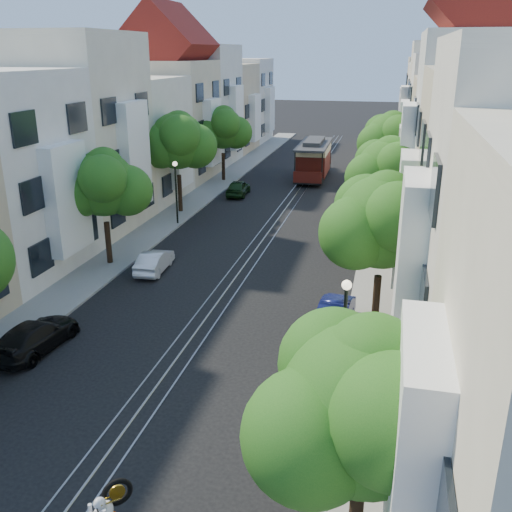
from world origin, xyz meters
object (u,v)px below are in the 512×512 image
Objects in this scene: tree_e_d at (391,140)px; lamp_west at (176,183)px; parked_car_e_far at (361,211)px; parked_car_w_mid at (154,261)px; parked_car_w_far at (238,188)px; tree_w_d at (223,129)px; tree_e_b at (384,224)px; tree_w_c at (178,142)px; cable_car at (314,157)px; lamp_east at (345,322)px; parked_car_w_near at (35,336)px; parked_car_e_mid at (333,316)px; tree_e_a at (367,412)px; tree_e_c at (388,172)px; tree_w_b at (104,186)px.

tree_e_d reaches higher than lamp_west.
parked_car_e_far reaches higher than parked_car_w_mid.
tree_w_d is at bearing -64.70° from parked_car_w_far.
tree_e_d is (0.00, 22.00, 0.13)m from tree_e_b.
tree_w_d is at bearing 90.00° from tree_w_c.
parked_car_w_mid is at bearing -101.95° from cable_car.
lamp_east reaches higher than parked_car_e_far.
tree_w_d is (-14.40, 27.00, -0.13)m from tree_e_b.
cable_car is 25.88m from parked_car_w_mid.
lamp_west is at bearing -83.03° from parked_car_w_near.
cable_car is 9.50m from parked_car_w_far.
parked_car_e_far is at bearing 95.61° from parked_car_e_mid.
parked_car_e_mid is at bearing -51.56° from tree_w_c.
tree_e_d is 12.48m from parked_car_w_far.
tree_e_b is at bearing -43.85° from lamp_west.
tree_w_c is 1.72× the size of parked_car_w_near.
tree_e_b reaches higher than parked_car_w_far.
tree_e_a is 23.00m from tree_e_c.
tree_w_b is at bearing 143.42° from lamp_east.
parked_car_e_far is at bearing -37.59° from tree_w_d.
tree_e_d reaches higher than parked_car_w_mid.
tree_e_c is 15.60m from tree_w_b.
lamp_west is at bearing -112.86° from cable_car.
tree_e_d is 1.66× the size of parked_car_w_near.
tree_e_b is at bearing 4.11° from parked_car_e_mid.
lamp_east is at bearing 109.08° from parked_car_w_far.
cable_car reaches higher than parked_car_w_far.
tree_e_b is at bearing -90.00° from tree_e_c.
parked_car_e_far is (-1.66, 17.19, -4.14)m from tree_e_b.
lamp_west is 17.69m from parked_car_e_mid.
parked_car_w_far reaches higher than parked_car_e_far.
tree_w_d is 6.91m from parked_car_w_far.
tree_w_c reaches higher than lamp_west.
tree_e_c is (-0.00, 11.00, -0.13)m from tree_e_b.
parked_car_w_near is at bearing -85.54° from tree_w_c.
tree_w_b is at bearing 130.27° from tree_e_a.
tree_w_d is (-14.40, 39.00, 0.20)m from tree_e_a.
cable_car is (-6.76, 41.99, -2.48)m from tree_e_a.
tree_w_c is (-14.40, 28.00, 0.67)m from tree_e_a.
tree_w_b is at bearing -90.00° from tree_w_c.
tree_w_b is (-14.40, 17.00, 0.00)m from tree_e_a.
tree_w_b is at bearing 164.54° from parked_car_e_mid.
parked_car_w_mid is (2.74, -11.38, -4.51)m from tree_w_c.
parked_car_w_far is at bearing 120.38° from parked_car_e_mid.
parked_car_w_far is (1.07, 26.39, 0.03)m from parked_car_w_near.
tree_e_a is 0.74× the size of cable_car.
tree_w_c reaches higher than tree_e_c.
tree_w_b reaches higher than lamp_west.
tree_e_c reaches higher than tree_e_a.
lamp_west is at bearing -146.50° from tree_e_d.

